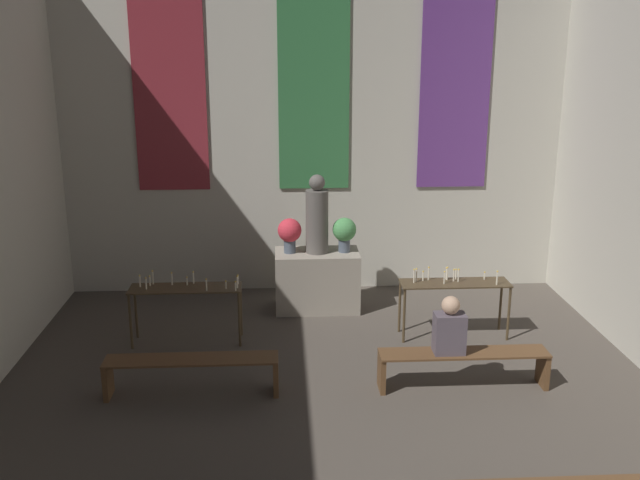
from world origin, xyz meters
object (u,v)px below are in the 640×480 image
at_px(flower_vase_right, 344,231).
at_px(candle_rack_left, 186,294).
at_px(statue, 317,217).
at_px(pew_back_right, 463,361).
at_px(altar, 317,280).
at_px(flower_vase_left, 290,232).
at_px(candle_rack_right, 454,289).
at_px(person_seated, 450,328).
at_px(pew_back_left, 192,368).

xyz_separation_m(flower_vase_right, candle_rack_left, (-2.24, -1.17, -0.52)).
height_order(statue, pew_back_right, statue).
height_order(altar, flower_vase_right, flower_vase_right).
bearing_deg(flower_vase_left, altar, 0.00).
bearing_deg(flower_vase_right, statue, 180.00).
relative_size(altar, candle_rack_right, 0.84).
height_order(statue, person_seated, statue).
height_order(pew_back_left, person_seated, person_seated).
xyz_separation_m(altar, flower_vase_left, (-0.41, 0.00, 0.77)).
bearing_deg(flower_vase_right, altar, 180.00).
bearing_deg(statue, flower_vase_left, 180.00).
relative_size(pew_back_left, pew_back_right, 1.00).
height_order(altar, pew_back_right, altar).
bearing_deg(pew_back_left, pew_back_right, 0.00).
bearing_deg(altar, flower_vase_left, 180.00).
bearing_deg(flower_vase_right, person_seated, -69.70).
relative_size(altar, pew_back_left, 0.63).
distance_m(statue, flower_vase_right, 0.47).
bearing_deg(flower_vase_right, candle_rack_left, -152.45).
bearing_deg(pew_back_right, statue, 120.61).
relative_size(flower_vase_left, candle_rack_right, 0.35).
distance_m(candle_rack_left, pew_back_left, 1.58).
distance_m(flower_vase_left, candle_rack_right, 2.58).
distance_m(altar, pew_back_right, 3.13).
height_order(candle_rack_left, pew_back_left, candle_rack_left).
relative_size(altar, candle_rack_left, 0.84).
xyz_separation_m(statue, person_seated, (1.41, -2.69, -0.68)).
height_order(altar, statue, statue).
bearing_deg(statue, pew_back_left, -120.61).
distance_m(flower_vase_right, pew_back_right, 3.07).
bearing_deg(pew_back_right, candle_rack_right, 81.18).
relative_size(altar, person_seated, 1.81).
xyz_separation_m(flower_vase_left, pew_back_right, (2.00, -2.69, -0.89)).
relative_size(flower_vase_left, person_seated, 0.75).
height_order(altar, pew_back_left, altar).
distance_m(flower_vase_left, pew_back_right, 3.47).
height_order(flower_vase_right, candle_rack_left, flower_vase_right).
bearing_deg(statue, candle_rack_right, -32.59).
bearing_deg(candle_rack_left, flower_vase_right, 27.55).
bearing_deg(candle_rack_left, pew_back_right, -23.94).
bearing_deg(flower_vase_left, pew_back_left, -113.69).
relative_size(candle_rack_right, pew_back_right, 0.75).
relative_size(candle_rack_left, candle_rack_right, 1.00).
distance_m(altar, pew_back_left, 3.13).
relative_size(altar, flower_vase_left, 2.40).
bearing_deg(candle_rack_right, altar, 147.41).
relative_size(statue, pew_back_left, 0.59).
bearing_deg(altar, candle_rack_left, -147.43).
bearing_deg(flower_vase_right, pew_back_left, -126.67).
xyz_separation_m(statue, pew_back_right, (1.59, -2.69, -1.11)).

